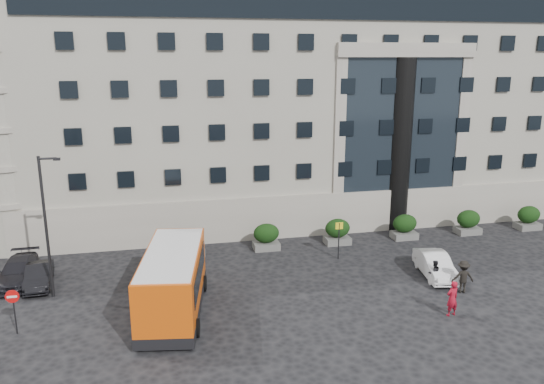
{
  "coord_description": "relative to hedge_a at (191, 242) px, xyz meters",
  "views": [
    {
      "loc": [
        -5.89,
        -26.3,
        13.08
      ],
      "look_at": [
        0.85,
        4.38,
        5.0
      ],
      "focal_mm": 35.0,
      "sensor_mm": 36.0,
      "label": 1
    }
  ],
  "objects": [
    {
      "name": "hedge_d",
      "position": [
        15.6,
        0.0,
        0.0
      ],
      "size": [
        1.8,
        1.26,
        1.84
      ],
      "color": "#565654",
      "rests_on": "ground"
    },
    {
      "name": "hedge_f",
      "position": [
        26.0,
        0.0,
        0.0
      ],
      "size": [
        1.8,
        1.26,
        1.84
      ],
      "color": "#565654",
      "rests_on": "ground"
    },
    {
      "name": "pedestrian_b",
      "position": [
        13.57,
        -7.98,
        -0.16
      ],
      "size": [
        0.8,
        0.65,
        1.54
      ],
      "primitive_type": "imported",
      "rotation": [
        0.0,
        0.0,
        3.23
      ],
      "color": "black",
      "rests_on": "ground"
    },
    {
      "name": "ground",
      "position": [
        4.0,
        -7.8,
        -0.93
      ],
      "size": [
        120.0,
        120.0,
        0.0
      ],
      "primitive_type": "plane",
      "color": "black",
      "rests_on": "ground"
    },
    {
      "name": "no_entry_sign",
      "position": [
        -9.0,
        -8.84,
        0.72
      ],
      "size": [
        0.64,
        0.16,
        2.32
      ],
      "color": "#262628",
      "rests_on": "ground"
    },
    {
      "name": "pedestrian_c",
      "position": [
        14.67,
        -9.23,
        0.03
      ],
      "size": [
        1.35,
        0.94,
        1.91
      ],
      "primitive_type": "imported",
      "rotation": [
        0.0,
        0.0,
        2.94
      ],
      "color": "black",
      "rests_on": "ground"
    },
    {
      "name": "hedge_b",
      "position": [
        5.2,
        0.0,
        0.0
      ],
      "size": [
        1.8,
        1.26,
        1.84
      ],
      "color": "#565654",
      "rests_on": "ground"
    },
    {
      "name": "hedge_c",
      "position": [
        10.4,
        0.0,
        0.0
      ],
      "size": [
        1.8,
        1.26,
        1.84
      ],
      "color": "#565654",
      "rests_on": "ground"
    },
    {
      "name": "street_lamp",
      "position": [
        -7.94,
        -4.8,
        3.44
      ],
      "size": [
        1.16,
        0.18,
        8.0
      ],
      "color": "#262628",
      "rests_on": "ground"
    },
    {
      "name": "entrance_column",
      "position": [
        16.0,
        2.5,
        5.57
      ],
      "size": [
        1.8,
        1.8,
        13.0
      ],
      "primitive_type": "cylinder",
      "color": "black",
      "rests_on": "ground"
    },
    {
      "name": "red_truck",
      "position": [
        -9.88,
        8.29,
        0.63
      ],
      "size": [
        3.05,
        5.86,
        3.06
      ],
      "rotation": [
        0.0,
        0.0,
        0.08
      ],
      "color": "maroon",
      "rests_on": "ground"
    },
    {
      "name": "parked_car_d",
      "position": [
        -7.82,
        6.44,
        -0.32
      ],
      "size": [
        2.09,
        4.44,
        1.23
      ],
      "primitive_type": "imported",
      "rotation": [
        0.0,
        0.0,
        -0.01
      ],
      "color": "black",
      "rests_on": "ground"
    },
    {
      "name": "hedge_e",
      "position": [
        20.8,
        0.0,
        0.0
      ],
      "size": [
        1.8,
        1.26,
        1.84
      ],
      "color": "#565654",
      "rests_on": "ground"
    },
    {
      "name": "white_taxi",
      "position": [
        14.31,
        -6.8,
        -0.21
      ],
      "size": [
        2.21,
        4.56,
        1.44
      ],
      "primitive_type": "imported",
      "rotation": [
        0.0,
        0.0,
        -0.16
      ],
      "color": "white",
      "rests_on": "ground"
    },
    {
      "name": "hedge_a",
      "position": [
        0.0,
        0.0,
        0.0
      ],
      "size": [
        1.8,
        1.26,
        1.84
      ],
      "color": "#565654",
      "rests_on": "ground"
    },
    {
      "name": "parked_car_b",
      "position": [
        -9.04,
        -3.11,
        -0.29
      ],
      "size": [
        1.68,
        3.98,
        1.28
      ],
      "primitive_type": "imported",
      "rotation": [
        0.0,
        0.0,
        0.09
      ],
      "color": "black",
      "rests_on": "ground"
    },
    {
      "name": "minibus",
      "position": [
        -1.45,
        -8.18,
        0.92
      ],
      "size": [
        4.03,
        8.39,
        3.36
      ],
      "rotation": [
        0.0,
        0.0,
        -0.16
      ],
      "color": "#D14B09",
      "rests_on": "ground"
    },
    {
      "name": "civic_building",
      "position": [
        10.0,
        14.2,
        8.07
      ],
      "size": [
        44.0,
        24.0,
        18.0
      ],
      "primitive_type": "cube",
      "color": "gray",
      "rests_on": "ground"
    },
    {
      "name": "pedestrian_a",
      "position": [
        12.57,
        -11.61,
        0.03
      ],
      "size": [
        0.77,
        0.58,
        1.91
      ],
      "primitive_type": "imported",
      "rotation": [
        0.0,
        0.0,
        3.33
      ],
      "color": "maroon",
      "rests_on": "ground"
    },
    {
      "name": "bus_stop_sign",
      "position": [
        9.5,
        -2.8,
        0.8
      ],
      "size": [
        0.5,
        0.08,
        2.52
      ],
      "color": "#262628",
      "rests_on": "ground"
    },
    {
      "name": "parked_car_c",
      "position": [
        -10.32,
        -2.28,
        -0.23
      ],
      "size": [
        2.05,
        4.84,
        1.39
      ],
      "primitive_type": "imported",
      "rotation": [
        0.0,
        0.0,
        0.02
      ],
      "color": "black",
      "rests_on": "ground"
    }
  ]
}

